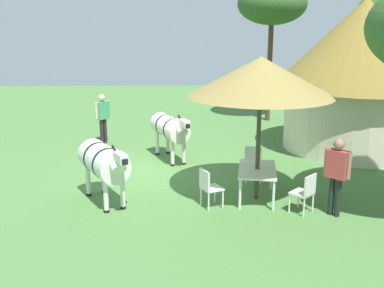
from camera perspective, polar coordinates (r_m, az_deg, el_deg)
ground_plane at (r=12.98m, az=-3.65°, el=-3.49°), size 36.00×36.00×0.00m
thatched_hut at (r=15.90m, az=20.10°, el=8.59°), size 5.48×5.48×4.81m
shade_umbrella at (r=10.51m, az=8.46°, el=8.20°), size 3.30×3.30×3.34m
patio_dining_table at (r=10.99m, az=8.02°, el=-3.43°), size 1.62×1.08×0.74m
patio_chair_near_hut at (r=12.25m, az=7.53°, el=-2.15°), size 0.45×0.47×0.90m
patio_chair_near_lawn at (r=10.40m, az=2.05°, el=-5.15°), size 0.58×0.57×0.90m
patio_chair_east_end at (r=10.39m, az=13.79°, el=-5.62°), size 0.61×0.61×0.90m
guest_beside_umbrella at (r=10.29m, az=17.41°, el=-3.07°), size 0.48×0.47×1.72m
standing_watcher at (r=16.11m, az=-10.96°, el=3.65°), size 0.49×0.46×1.70m
zebra_nearest_camera at (r=13.86m, az=-2.66°, el=1.94°), size 2.21×1.26×1.52m
zebra_by_umbrella at (r=10.71m, az=-10.74°, el=-2.19°), size 2.01×1.40×1.52m
acacia_tree_far_lawn at (r=19.60m, az=9.84°, el=16.54°), size 2.78×2.78×5.59m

